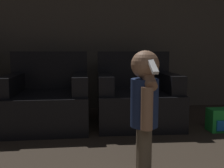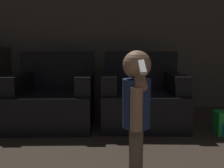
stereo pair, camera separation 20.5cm
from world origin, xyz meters
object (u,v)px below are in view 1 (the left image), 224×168
object	(u,v)px
armchair_left	(48,100)
person_toddler	(145,103)
armchair_right	(136,98)
toy_backpack	(220,120)

from	to	relation	value
armchair_left	person_toddler	distance (m)	1.52
armchair_right	toy_backpack	bearing A→B (deg)	-26.20
armchair_left	person_toddler	world-z (taller)	person_toddler
armchair_right	toy_backpack	xyz separation A→B (m)	(0.81, -0.46, -0.17)
person_toddler	toy_backpack	size ratio (longest dim) A/B	3.32
person_toddler	toy_backpack	xyz separation A→B (m)	(1.04, 0.82, -0.38)
armchair_left	toy_backpack	size ratio (longest dim) A/B	3.62
armchair_right	person_toddler	size ratio (longest dim) A/B	1.13
armchair_left	armchair_right	bearing A→B (deg)	0.73
armchair_left	toy_backpack	distance (m)	1.90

